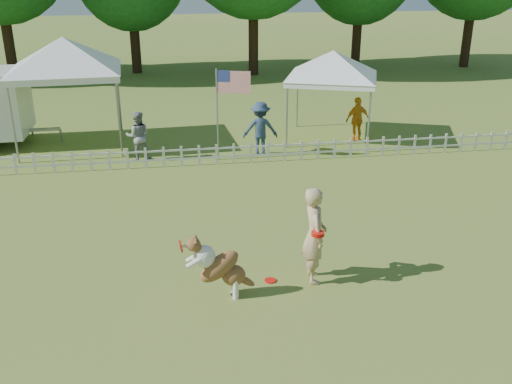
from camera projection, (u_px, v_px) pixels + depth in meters
ground at (269, 292)px, 10.05m from camera, size 120.00×120.00×0.00m
picket_fence at (225, 154)px, 16.35m from camera, size 22.00×0.08×0.60m
handler at (314, 235)px, 10.13m from camera, size 0.46×0.68×1.80m
dog at (220, 267)px, 9.70m from camera, size 1.14×0.39×1.17m
frisbee_on_turf at (270, 280)px, 10.39m from camera, size 0.27×0.27×0.02m
canopy_tent_left at (69, 94)px, 17.54m from camera, size 3.38×3.38×3.29m
canopy_tent_right at (331, 97)px, 18.33m from camera, size 3.48×3.48×2.80m
flag_pole at (217, 115)px, 16.32m from camera, size 1.02×0.40×2.68m
spectator_a at (138, 136)px, 16.54m from camera, size 0.71×0.56×1.45m
spectator_b at (260, 129)px, 17.00m from camera, size 1.10×0.71×1.61m
spectator_c at (357, 119)px, 18.33m from camera, size 0.91×0.55×1.44m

